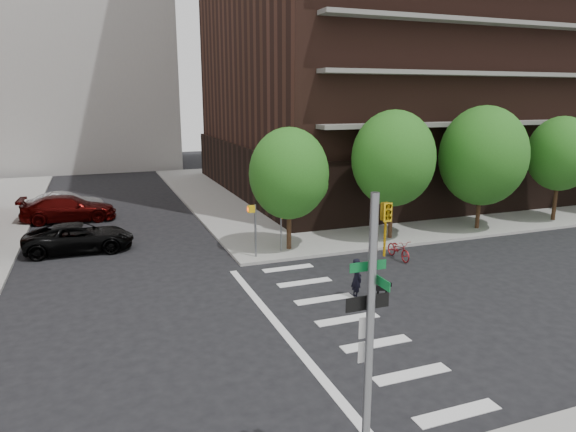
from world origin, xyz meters
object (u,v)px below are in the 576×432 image
parked_car_black (79,238)px  parked_car_silver (65,205)px  scooter (399,249)px  parked_car_maroon (69,209)px  dog_walker (357,278)px  traffic_signal (369,371)px

parked_car_black → parked_car_silver: 8.89m
parked_car_silver → scooter: 22.18m
parked_car_black → parked_car_maroon: parked_car_maroon is taller
parked_car_maroon → dog_walker: size_ratio=3.54×
parked_car_black → scooter: size_ratio=2.80×
parked_car_black → parked_car_maroon: size_ratio=0.93×
traffic_signal → parked_car_silver: 29.44m
parked_car_maroon → parked_car_black: bearing=-171.1°
traffic_signal → parked_car_maroon: size_ratio=1.05×
parked_car_maroon → dog_walker: bearing=-145.2°
parked_car_maroon → scooter: parked_car_maroon is taller
scooter → traffic_signal: bearing=-124.6°
traffic_signal → dog_walker: 10.54m
parked_car_maroon → parked_car_silver: parked_car_maroon is taller
parked_car_silver → traffic_signal: bearing=-167.4°
traffic_signal → dog_walker: bearing=62.8°
parked_car_maroon → dog_walker: 21.06m
parked_car_maroon → dog_walker: (11.07, -17.92, -0.02)m
scooter → parked_car_black: bearing=155.1°
dog_walker → scooter: bearing=-47.6°
parked_car_black → dog_walker: (10.33, -10.58, 0.07)m
parked_car_black → parked_car_silver: size_ratio=1.09×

